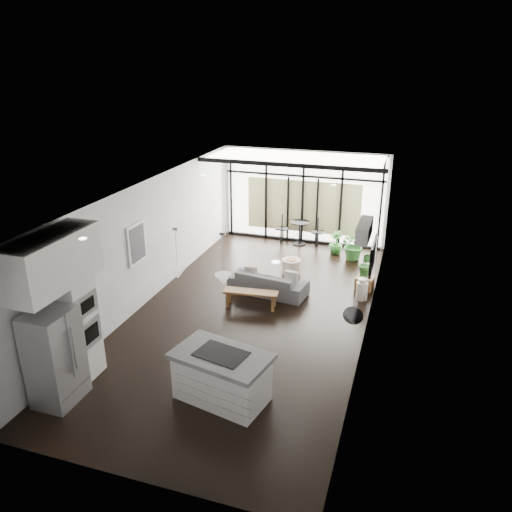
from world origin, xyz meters
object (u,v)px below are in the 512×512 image
Objects in this scene: fridge at (55,357)px; tv at (373,255)px; console_bench at (251,299)px; milk_can at (362,289)px; pouf at (291,267)px; island at (222,376)px; sofa at (268,279)px.

fridge is 1.49× the size of tv.
milk_can reaches higher than console_bench.
pouf is at bearing 147.26° from tv.
tv reaches higher than pouf.
console_bench is 2.89m from tv.
island is 3.22× the size of pouf.
console_bench is at bearing -163.81° from tv.
tv is at bearing 9.86° from console_bench.
console_bench is (-0.16, -0.82, -0.17)m from sofa.
milk_can is (4.32, 5.27, -0.55)m from fridge.
console_bench is at bearing -100.88° from pouf.
fridge is at bearing -129.34° from milk_can.
console_bench is at bearing 86.85° from sofa.
island is at bearing 104.00° from sofa.
fridge is (-2.55, -0.84, 0.39)m from island.
sofa is 3.53× the size of milk_can.
console_bench is at bearing -153.61° from milk_can.
island reaches higher than milk_can.
island reaches higher than sofa.
island is 2.95× the size of milk_can.
sofa is at bearing 108.19° from island.
island is 0.83× the size of sofa.
fridge is 3.36× the size of pouf.
island reaches higher than pouf.
sofa is 1.52× the size of console_bench.
milk_can is at bearing -162.86° from sofa.
console_bench is at bearing 112.48° from island.
island is 2.71m from fridge.
sofa is 2.22m from milk_can.
console_bench is at bearing 64.41° from fridge.
tv is (0.21, -0.42, 1.03)m from milk_can.
milk_can is at bearing 80.53° from island.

